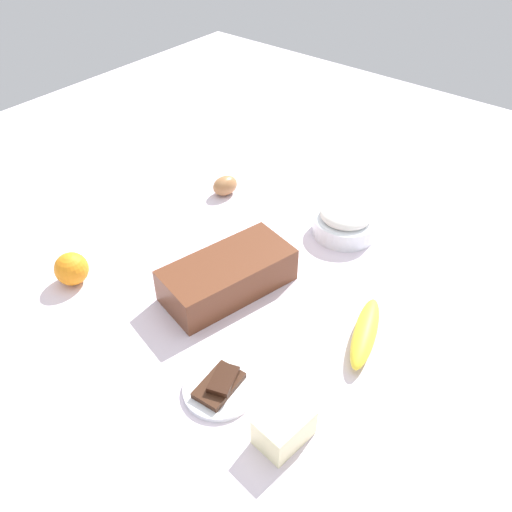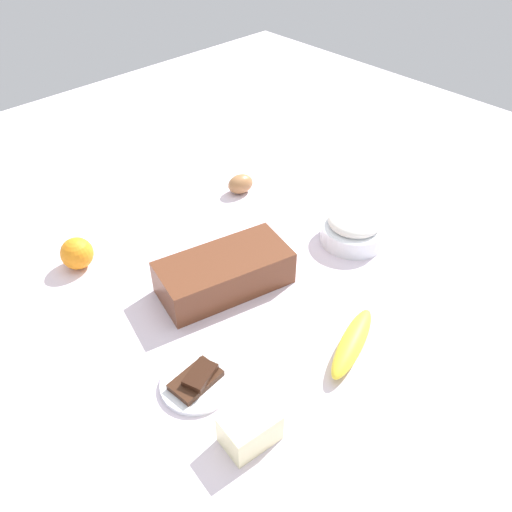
{
  "view_description": "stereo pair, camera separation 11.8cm",
  "coord_description": "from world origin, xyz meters",
  "px_view_note": "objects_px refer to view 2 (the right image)",
  "views": [
    {
      "loc": [
        -0.7,
        -0.57,
        0.8
      ],
      "look_at": [
        0.0,
        0.0,
        0.04
      ],
      "focal_mm": 37.5,
      "sensor_mm": 36.0,
      "label": 1
    },
    {
      "loc": [
        -0.62,
        -0.65,
        0.8
      ],
      "look_at": [
        0.0,
        0.0,
        0.04
      ],
      "focal_mm": 37.5,
      "sensor_mm": 36.0,
      "label": 2
    }
  ],
  "objects_px": {
    "orange_fruit": "(77,253)",
    "banana": "(352,343)",
    "flour_bowl": "(354,228)",
    "egg_near_butter": "(240,184)",
    "butter_block": "(250,429)",
    "chocolate_plate": "(197,382)",
    "loaf_pan": "(224,272)"
  },
  "relations": [
    {
      "from": "loaf_pan",
      "to": "butter_block",
      "type": "relative_size",
      "value": 3.36
    },
    {
      "from": "banana",
      "to": "orange_fruit",
      "type": "xyz_separation_m",
      "value": [
        -0.25,
        0.58,
        0.02
      ]
    },
    {
      "from": "butter_block",
      "to": "egg_near_butter",
      "type": "height_order",
      "value": "butter_block"
    },
    {
      "from": "loaf_pan",
      "to": "flour_bowl",
      "type": "distance_m",
      "value": 0.34
    },
    {
      "from": "chocolate_plate",
      "to": "loaf_pan",
      "type": "bearing_deg",
      "value": 37.95
    },
    {
      "from": "flour_bowl",
      "to": "chocolate_plate",
      "type": "xyz_separation_m",
      "value": [
        -0.54,
        -0.07,
        -0.03
      ]
    },
    {
      "from": "orange_fruit",
      "to": "chocolate_plate",
      "type": "bearing_deg",
      "value": -91.83
    },
    {
      "from": "loaf_pan",
      "to": "chocolate_plate",
      "type": "distance_m",
      "value": 0.27
    },
    {
      "from": "chocolate_plate",
      "to": "orange_fruit",
      "type": "bearing_deg",
      "value": 88.17
    },
    {
      "from": "butter_block",
      "to": "egg_near_butter",
      "type": "distance_m",
      "value": 0.74
    },
    {
      "from": "banana",
      "to": "egg_near_butter",
      "type": "xyz_separation_m",
      "value": [
        0.22,
        0.55,
        0.01
      ]
    },
    {
      "from": "flour_bowl",
      "to": "egg_near_butter",
      "type": "distance_m",
      "value": 0.34
    },
    {
      "from": "loaf_pan",
      "to": "orange_fruit",
      "type": "distance_m",
      "value": 0.34
    },
    {
      "from": "banana",
      "to": "orange_fruit",
      "type": "distance_m",
      "value": 0.63
    },
    {
      "from": "chocolate_plate",
      "to": "banana",
      "type": "bearing_deg",
      "value": -27.46
    },
    {
      "from": "orange_fruit",
      "to": "chocolate_plate",
      "type": "distance_m",
      "value": 0.44
    },
    {
      "from": "loaf_pan",
      "to": "flour_bowl",
      "type": "xyz_separation_m",
      "value": [
        0.33,
        -0.09,
        -0.01
      ]
    },
    {
      "from": "loaf_pan",
      "to": "butter_block",
      "type": "xyz_separation_m",
      "value": [
        -0.21,
        -0.31,
        -0.01
      ]
    },
    {
      "from": "loaf_pan",
      "to": "flour_bowl",
      "type": "height_order",
      "value": "loaf_pan"
    },
    {
      "from": "butter_block",
      "to": "chocolate_plate",
      "type": "bearing_deg",
      "value": 88.59
    },
    {
      "from": "orange_fruit",
      "to": "banana",
      "type": "bearing_deg",
      "value": -66.44
    },
    {
      "from": "flour_bowl",
      "to": "banana",
      "type": "distance_m",
      "value": 0.34
    },
    {
      "from": "egg_near_butter",
      "to": "chocolate_plate",
      "type": "height_order",
      "value": "egg_near_butter"
    },
    {
      "from": "flour_bowl",
      "to": "egg_near_butter",
      "type": "height_order",
      "value": "flour_bowl"
    },
    {
      "from": "loaf_pan",
      "to": "egg_near_butter",
      "type": "height_order",
      "value": "loaf_pan"
    },
    {
      "from": "loaf_pan",
      "to": "chocolate_plate",
      "type": "height_order",
      "value": "loaf_pan"
    },
    {
      "from": "orange_fruit",
      "to": "chocolate_plate",
      "type": "xyz_separation_m",
      "value": [
        -0.01,
        -0.44,
        -0.03
      ]
    },
    {
      "from": "flour_bowl",
      "to": "chocolate_plate",
      "type": "relative_size",
      "value": 1.19
    },
    {
      "from": "butter_block",
      "to": "chocolate_plate",
      "type": "height_order",
      "value": "butter_block"
    },
    {
      "from": "loaf_pan",
      "to": "butter_block",
      "type": "distance_m",
      "value": 0.37
    },
    {
      "from": "flour_bowl",
      "to": "butter_block",
      "type": "distance_m",
      "value": 0.58
    },
    {
      "from": "orange_fruit",
      "to": "loaf_pan",
      "type": "bearing_deg",
      "value": -55.24
    }
  ]
}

